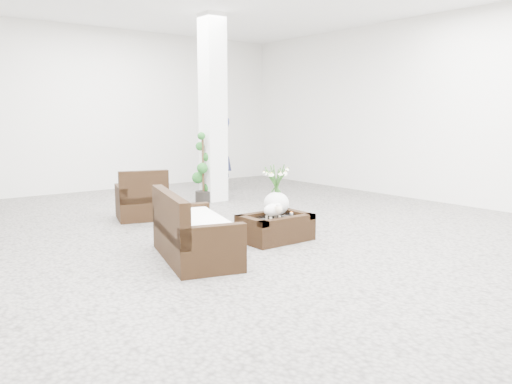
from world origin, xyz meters
TOP-DOWN VIEW (x-y plane):
  - ground at (0.00, 0.00)m, footprint 11.00×11.00m
  - column at (1.20, 2.80)m, footprint 0.40×0.40m
  - coffee_table at (0.09, -0.40)m, footprint 0.90×0.60m
  - sheep_figurine at (-0.03, -0.50)m, footprint 0.28×0.23m
  - planter_narcissus at (0.19, -0.30)m, footprint 0.44×0.44m
  - tealight at (0.39, -0.38)m, footprint 0.04×0.04m
  - armchair at (-0.67, 2.02)m, footprint 0.92×0.90m
  - loveseat at (-1.19, -0.51)m, footprint 1.08×1.61m
  - topiary at (0.95, 2.78)m, footprint 0.35×0.35m
  - shopper at (2.16, 3.94)m, footprint 0.58×0.69m

SIDE VIEW (x-z plane):
  - ground at x=0.00m, z-range 0.00..0.00m
  - coffee_table at x=0.09m, z-range 0.00..0.31m
  - tealight at x=0.39m, z-range 0.31..0.34m
  - loveseat at x=-1.19m, z-range 0.00..0.78m
  - armchair at x=-0.67m, z-range 0.00..0.80m
  - sheep_figurine at x=-0.03m, z-range 0.31..0.52m
  - topiary at x=0.95m, z-range 0.00..1.30m
  - planter_narcissus at x=0.19m, z-range 0.31..1.11m
  - shopper at x=2.16m, z-range 0.00..1.60m
  - column at x=1.20m, z-range 0.00..3.50m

